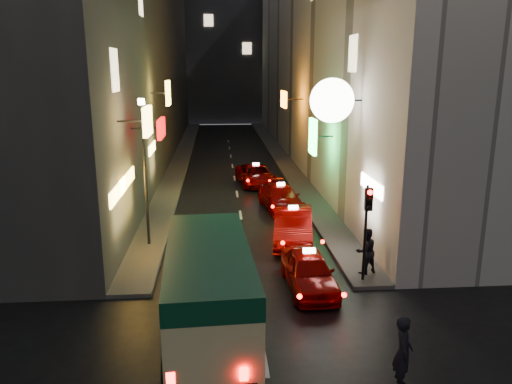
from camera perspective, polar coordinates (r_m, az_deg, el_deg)
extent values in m
cube|color=#3B3836|center=(42.36, -14.30, 15.57)|extent=(6.00, 52.00, 18.00)
cube|color=#FFCF59|center=(19.93, -12.30, 7.92)|extent=(0.18, 1.63, 1.12)
cube|color=#F20A0A|center=(22.96, -10.79, 7.18)|extent=(0.18, 1.98, 0.86)
cube|color=yellow|center=(30.11, -10.02, 11.08)|extent=(0.18, 1.35, 1.43)
cube|color=#FFCF59|center=(19.67, -15.54, 0.01)|extent=(0.10, 2.96, 0.55)
cube|color=yellow|center=(21.66, -14.53, 1.34)|extent=(0.10, 3.26, 0.55)
cube|color=#FFCF59|center=(29.83, -11.82, 4.91)|extent=(0.10, 2.69, 0.55)
cube|color=#FFE5B2|center=(20.15, -15.87, 13.25)|extent=(0.06, 1.30, 1.60)
cube|color=beige|center=(42.79, 8.20, 15.83)|extent=(6.00, 52.00, 18.00)
cylinder|color=white|center=(21.64, 8.69, 10.30)|extent=(1.87, 0.18, 1.87)
cube|color=#31F757|center=(26.85, 6.51, 6.32)|extent=(0.18, 1.46, 1.87)
cube|color=orange|center=(36.13, 3.19, 10.54)|extent=(0.18, 2.06, 1.15)
cube|color=white|center=(20.48, 13.09, 0.71)|extent=(0.10, 2.74, 0.55)
cube|color=#FFE5B2|center=(23.60, 11.02, 15.27)|extent=(0.06, 1.30, 1.60)
cube|color=#333338|center=(73.86, -3.72, 16.71)|extent=(30.00, 10.00, 22.00)
cube|color=#484643|center=(42.57, -8.58, 3.75)|extent=(1.50, 52.00, 0.15)
cube|color=#484643|center=(42.80, 2.87, 3.95)|extent=(1.50, 52.00, 0.15)
cube|color=beige|center=(14.30, -5.41, -10.89)|extent=(2.57, 6.55, 2.37)
cube|color=#0C3C25|center=(13.94, -5.49, -7.49)|extent=(2.59, 6.57, 0.59)
cube|color=black|center=(14.50, -5.41, -9.51)|extent=(2.48, 3.98, 0.54)
cube|color=#FF0A05|center=(11.81, -9.73, -20.21)|extent=(0.19, 0.06, 0.30)
cube|color=#FF0A05|center=(11.77, -1.38, -20.13)|extent=(0.19, 0.06, 0.30)
cylinder|color=black|center=(16.72, -8.74, -11.61)|extent=(0.24, 0.82, 0.82)
cylinder|color=black|center=(13.09, -0.73, -19.33)|extent=(0.24, 0.82, 0.82)
imported|color=#7A0100|center=(17.75, 6.05, -8.63)|extent=(2.21, 4.99, 1.56)
cube|color=white|center=(17.43, 6.12, -5.99)|extent=(0.43, 0.20, 0.16)
sphere|color=#FF0A05|center=(15.62, 5.00, -11.82)|extent=(0.16, 0.16, 0.16)
sphere|color=#FF0A05|center=(15.89, 10.03, -11.52)|extent=(0.16, 0.16, 0.16)
imported|color=#7A0100|center=(22.18, 4.25, -3.58)|extent=(3.09, 5.89, 1.79)
cube|color=white|center=(21.90, 4.30, -1.13)|extent=(0.44, 0.24, 0.16)
sphere|color=#FF0A05|center=(19.67, 3.08, -5.83)|extent=(0.16, 0.16, 0.16)
sphere|color=#FF0A05|center=(19.93, 7.62, -5.66)|extent=(0.16, 0.16, 0.16)
imported|color=#7A0100|center=(27.28, 2.84, -0.42)|extent=(2.66, 5.14, 1.56)
cube|color=white|center=(27.08, 2.86, 1.37)|extent=(0.44, 0.24, 0.16)
sphere|color=#FF0A05|center=(25.06, 1.91, -1.68)|extent=(0.16, 0.16, 0.16)
sphere|color=#FF0A05|center=(25.24, 5.04, -1.60)|extent=(0.16, 0.16, 0.16)
imported|color=#7A0100|center=(33.03, 0.00, 2.14)|extent=(2.56, 5.01, 1.53)
cube|color=white|center=(32.86, 0.00, 3.59)|extent=(0.44, 0.23, 0.16)
sphere|color=#FF0A05|center=(30.85, -0.94, 1.32)|extent=(0.16, 0.16, 0.16)
sphere|color=#FF0A05|center=(30.96, 1.56, 1.36)|extent=(0.16, 0.16, 0.16)
imported|color=black|center=(13.04, 16.50, -16.71)|extent=(0.62, 0.80, 2.13)
imported|color=black|center=(18.94, 12.45, -6.27)|extent=(0.85, 0.69, 1.96)
cylinder|color=black|center=(18.10, 12.37, -4.65)|extent=(0.10, 0.10, 3.50)
cube|color=black|center=(17.56, 12.76, -0.82)|extent=(0.26, 0.18, 0.80)
sphere|color=#FF0A05|center=(17.39, 12.91, -0.05)|extent=(0.18, 0.18, 0.18)
sphere|color=black|center=(17.46, 12.86, -0.91)|extent=(0.17, 0.17, 0.17)
sphere|color=black|center=(17.53, 12.81, -1.76)|extent=(0.17, 0.17, 0.17)
cylinder|color=black|center=(21.47, -12.53, 1.76)|extent=(0.12, 0.12, 6.00)
cylinder|color=#FFE5BF|center=(21.04, -12.98, 10.03)|extent=(0.28, 0.28, 0.25)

